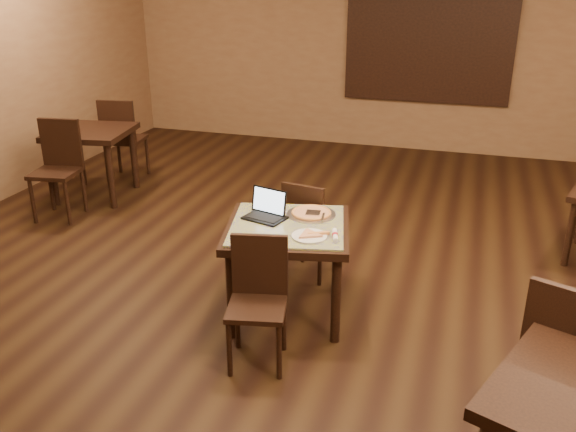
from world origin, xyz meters
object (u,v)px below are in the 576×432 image
(pizza_pan, at_px, (311,214))
(other_table_b, at_px, (92,141))
(chair_main_far, at_px, (307,225))
(other_table_b_chair_far, at_px, (122,135))
(tiled_table, at_px, (288,237))
(other_table_b_chair_near, at_px, (59,163))
(laptop, at_px, (267,210))
(other_table_c_chair_far, at_px, (568,357))
(chair_main_near, at_px, (258,293))

(pizza_pan, bearing_deg, other_table_b, 152.19)
(chair_main_far, height_order, other_table_b_chair_far, other_table_b_chair_far)
(tiled_table, relative_size, other_table_b_chair_near, 1.04)
(laptop, height_order, other_table_b, laptop)
(chair_main_far, distance_m, other_table_b_chair_near, 3.04)
(chair_main_far, distance_m, pizza_pan, 0.48)
(chair_main_far, height_order, laptop, laptop)
(other_table_b_chair_near, bearing_deg, other_table_c_chair_far, -33.25)
(chair_main_far, distance_m, other_table_b, 3.21)
(chair_main_near, height_order, other_table_c_chair_far, other_table_c_chair_far)
(other_table_b, height_order, other_table_c_chair_far, other_table_c_chair_far)
(pizza_pan, distance_m, other_table_b, 3.50)
(other_table_b, relative_size, other_table_c_chair_far, 0.93)
(other_table_b_chair_near, bearing_deg, pizza_pan, -27.09)
(chair_main_far, relative_size, other_table_c_chair_far, 0.84)
(chair_main_far, relative_size, other_table_b, 0.90)
(chair_main_near, xyz_separation_m, chair_main_far, (0.00, 1.25, -0.00))
(other_table_c_chair_far, bearing_deg, chair_main_near, 12.36)
(chair_main_far, relative_size, other_table_b_chair_far, 0.85)
(other_table_b_chair_near, height_order, other_table_c_chair_far, other_table_c_chair_far)
(pizza_pan, xyz_separation_m, other_table_b_chair_far, (-3.08, 2.25, -0.17))
(other_table_c_chair_far, bearing_deg, chair_main_far, -17.51)
(chair_main_far, bearing_deg, other_table_b_chair_near, -1.12)
(laptop, distance_m, pizza_pan, 0.35)
(other_table_c_chair_far, bearing_deg, other_table_b_chair_far, -13.37)
(laptop, relative_size, other_table_b, 0.35)
(laptop, distance_m, other_table_b, 3.29)
(chair_main_far, bearing_deg, pizza_pan, 120.29)
(laptop, height_order, other_table_c_chair_far, other_table_c_chair_far)
(chair_main_near, height_order, other_table_b_chair_near, other_table_b_chair_near)
(chair_main_near, height_order, other_table_b_chair_far, other_table_b_chair_far)
(chair_main_far, xyz_separation_m, laptop, (-0.19, -0.52, 0.31))
(laptop, bearing_deg, other_table_b, 162.36)
(tiled_table, height_order, chair_main_near, chair_main_near)
(tiled_table, distance_m, pizza_pan, 0.29)
(chair_main_near, bearing_deg, pizza_pan, 68.92)
(chair_main_near, distance_m, other_table_b_chair_near, 3.52)
(other_table_b_chair_far, bearing_deg, pizza_pan, 134.90)
(chair_main_far, bearing_deg, laptop, 81.44)
(pizza_pan, bearing_deg, other_table_b_chair_near, 161.89)
(pizza_pan, relative_size, other_table_b_chair_near, 0.37)
(other_table_b, distance_m, other_table_b_chair_far, 0.62)
(chair_main_far, distance_m, other_table_b_chair_far, 3.48)
(laptop, bearing_deg, other_table_b_chair_far, 154.07)
(tiled_table, height_order, laptop, laptop)
(other_table_b, distance_m, other_table_c_chair_far, 5.62)
(tiled_table, distance_m, other_table_c_chair_far, 2.11)
(chair_main_far, xyz_separation_m, other_table_c_chair_far, (1.91, -1.57, 0.10))
(tiled_table, xyz_separation_m, other_table_b_chair_far, (-2.96, 2.49, -0.07))
(tiled_table, height_order, other_table_b_chair_far, other_table_b_chair_far)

